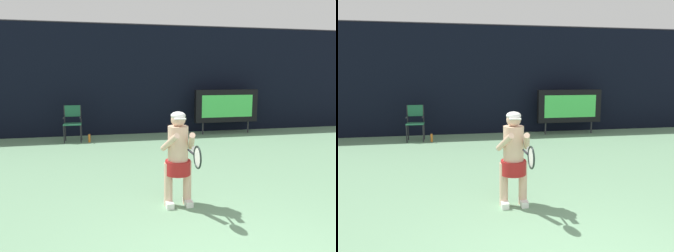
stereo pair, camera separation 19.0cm
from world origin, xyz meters
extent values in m
cube|color=black|center=(0.00, 8.50, 1.80)|extent=(18.00, 0.12, 3.60)
cylinder|color=#38383D|center=(0.00, 8.50, 3.63)|extent=(18.00, 0.05, 0.05)
cube|color=black|center=(2.83, 7.86, 0.95)|extent=(2.20, 0.20, 1.10)
cube|color=#43CF54|center=(2.83, 7.75, 0.95)|extent=(1.80, 0.01, 0.75)
cylinder|color=#2D2D33|center=(2.01, 7.86, 0.20)|extent=(0.05, 0.05, 0.40)
cylinder|color=#2D2D33|center=(3.66, 7.86, 0.20)|extent=(0.05, 0.05, 0.40)
cylinder|color=black|center=(-2.44, 7.33, 0.26)|extent=(0.04, 0.04, 0.52)
cylinder|color=black|center=(-1.96, 7.33, 0.26)|extent=(0.04, 0.04, 0.52)
cylinder|color=black|center=(-2.44, 7.73, 0.26)|extent=(0.04, 0.04, 0.52)
cylinder|color=black|center=(-1.96, 7.73, 0.26)|extent=(0.04, 0.04, 0.52)
cube|color=#205E40|center=(-2.20, 7.53, 0.54)|extent=(0.52, 0.44, 0.03)
cylinder|color=black|center=(-2.44, 7.73, 0.80)|extent=(0.04, 0.04, 0.56)
cylinder|color=black|center=(-1.96, 7.73, 0.80)|extent=(0.04, 0.04, 0.56)
cube|color=#205E40|center=(-2.20, 7.73, 0.91)|extent=(0.48, 0.02, 0.34)
cylinder|color=black|center=(-2.44, 7.53, 0.74)|extent=(0.04, 0.44, 0.04)
cylinder|color=black|center=(-1.96, 7.53, 0.74)|extent=(0.04, 0.44, 0.04)
cylinder|color=orange|center=(-1.72, 7.33, 0.12)|extent=(0.07, 0.07, 0.24)
cylinder|color=black|center=(-1.72, 7.33, 0.25)|extent=(0.03, 0.03, 0.03)
cube|color=white|center=(-0.41, 2.18, 0.04)|extent=(0.11, 0.26, 0.09)
cube|color=white|center=(-0.11, 2.18, 0.04)|extent=(0.11, 0.26, 0.09)
cylinder|color=#DBB293|center=(-0.41, 2.23, 0.34)|extent=(0.13, 0.13, 0.68)
cylinder|color=#DBB293|center=(-0.11, 2.23, 0.34)|extent=(0.13, 0.13, 0.68)
cylinder|color=maroon|center=(-0.26, 2.23, 0.60)|extent=(0.39, 0.39, 0.22)
cylinder|color=#DBB293|center=(-0.26, 2.23, 0.96)|extent=(0.31, 0.31, 0.56)
sphere|color=#DBB293|center=(-0.26, 2.23, 1.34)|extent=(0.22, 0.22, 0.22)
ellipsoid|color=white|center=(-0.26, 2.23, 1.40)|extent=(0.22, 0.22, 0.12)
cube|color=white|center=(-0.26, 2.13, 1.37)|extent=(0.17, 0.12, 0.02)
cylinder|color=#DBB293|center=(-0.43, 2.06, 1.03)|extent=(0.20, 0.49, 0.34)
cylinder|color=#DBB293|center=(-0.10, 2.06, 1.03)|extent=(0.20, 0.49, 0.34)
cylinder|color=white|center=(-0.08, 1.94, 0.93)|extent=(0.13, 0.12, 0.12)
cylinder|color=black|center=(-0.16, 1.88, 0.92)|extent=(0.03, 0.28, 0.03)
torus|color=black|center=(-0.16, 1.58, 0.92)|extent=(0.02, 0.31, 0.31)
ellipsoid|color=silver|center=(-0.16, 1.58, 0.92)|extent=(0.01, 0.26, 0.26)
camera|label=1|loc=(-1.42, -2.39, 2.00)|focal=34.44mm
camera|label=2|loc=(-1.23, -2.43, 2.00)|focal=34.44mm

